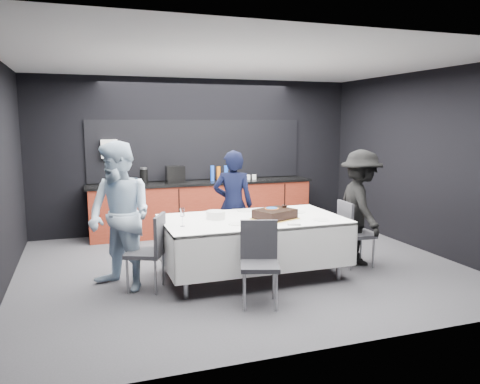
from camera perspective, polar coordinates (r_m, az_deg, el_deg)
name	(u,v)px	position (r m, az deg, el deg)	size (l,w,h in m)	color
ground	(242,267)	(6.65, 0.28, -9.11)	(6.00, 6.00, 0.00)	#424247
room_shell	(242,134)	(6.33, 0.30, 7.12)	(6.04, 5.04, 2.82)	white
kitchenette	(202,203)	(8.58, -4.69, -1.35)	(4.10, 0.64, 2.05)	maroon
party_table	(252,228)	(6.11, 1.52, -4.46)	(2.32, 1.32, 0.78)	#99999E
cake_assembly	(275,214)	(6.03, 4.27, -2.70)	(0.62, 0.57, 0.16)	gold
plate_stack	(216,215)	(6.04, -2.99, -2.80)	(0.25, 0.25, 0.10)	white
loose_plate_near	(237,224)	(5.72, -0.37, -3.90)	(0.21, 0.21, 0.01)	white
loose_plate_right_a	(299,212)	(6.50, 7.16, -2.45)	(0.19, 0.19, 0.01)	white
loose_plate_right_b	(321,220)	(6.05, 9.83, -3.34)	(0.21, 0.21, 0.01)	white
loose_plate_far	(244,211)	(6.55, 0.52, -2.29)	(0.20, 0.20, 0.01)	white
fork_pile	(294,224)	(5.72, 6.59, -3.87)	(0.16, 0.10, 0.02)	white
champagne_flute	(182,213)	(5.61, -7.05, -2.61)	(0.06, 0.06, 0.22)	white
chair_left	(151,247)	(5.74, -10.76, -6.56)	(0.56, 0.56, 0.92)	#303035
chair_right	(352,229)	(6.73, 13.48, -4.41)	(0.45, 0.45, 0.92)	#303035
chair_near	(259,256)	(5.26, 2.37, -7.84)	(0.53, 0.53, 0.92)	#303035
person_center	(233,205)	(6.88, -0.85, -1.58)	(0.59, 0.39, 1.61)	black
person_left	(120,216)	(5.77, -14.43, -2.91)	(0.87, 0.68, 1.80)	silver
person_right	(360,207)	(6.85, 14.47, -1.81)	(1.05, 0.61, 1.63)	black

